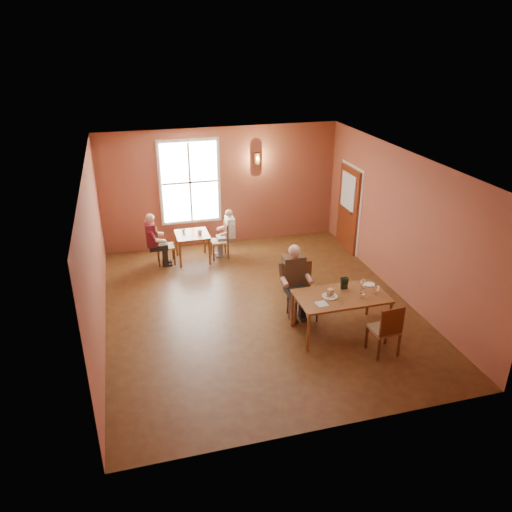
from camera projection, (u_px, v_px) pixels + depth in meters
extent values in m
cube|color=brown|center=(259.00, 307.00, 10.11)|extent=(6.00, 7.00, 0.01)
cube|color=brown|center=(222.00, 187.00, 12.55)|extent=(6.00, 0.04, 3.00)
cube|color=brown|center=(331.00, 340.00, 6.42)|extent=(6.00, 0.04, 3.00)
cube|color=brown|center=(95.00, 256.00, 8.77)|extent=(0.04, 7.00, 3.00)
cube|color=brown|center=(400.00, 224.00, 10.20)|extent=(0.04, 7.00, 3.00)
cube|color=white|center=(259.00, 161.00, 8.86)|extent=(6.00, 7.00, 0.04)
cube|color=white|center=(190.00, 182.00, 12.24)|extent=(1.36, 0.10, 1.96)
cube|color=maroon|center=(348.00, 209.00, 12.39)|extent=(0.12, 1.04, 2.10)
cylinder|color=brown|center=(257.00, 158.00, 12.39)|extent=(0.16, 0.16, 0.28)
cylinder|color=white|center=(330.00, 296.00, 8.92)|extent=(0.29, 0.29, 0.04)
cube|color=tan|center=(330.00, 293.00, 8.94)|extent=(0.12, 0.12, 0.12)
cube|color=black|center=(344.00, 283.00, 9.17)|extent=(0.14, 0.07, 0.23)
cube|color=silver|center=(344.00, 304.00, 8.71)|extent=(0.19, 0.13, 0.00)
cube|color=silver|center=(322.00, 304.00, 8.70)|extent=(0.21, 0.21, 0.01)
cylinder|color=beige|center=(370.00, 285.00, 9.34)|extent=(0.25, 0.25, 0.01)
imported|color=silver|center=(200.00, 232.00, 11.84)|extent=(0.12, 0.12, 0.09)
imported|color=silver|center=(183.00, 231.00, 11.92)|extent=(0.12, 0.12, 0.08)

